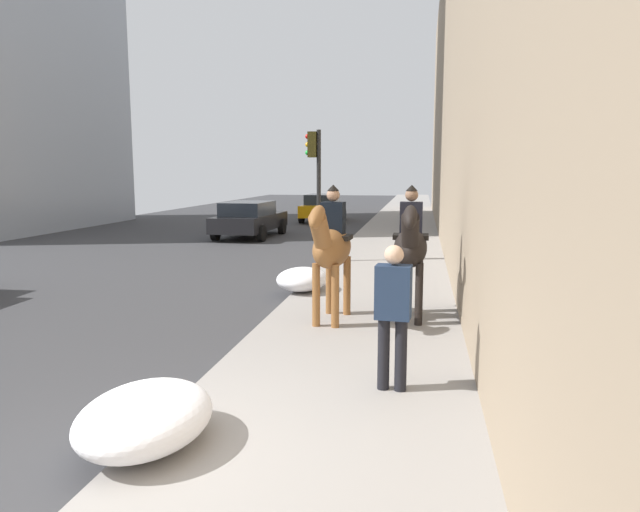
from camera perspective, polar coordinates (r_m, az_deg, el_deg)
The scene contains 9 objects.
sidewalk_slab at distance 5.21m, azimuth -2.30°, elevation -21.44°, with size 120.00×3.32×0.12m, color gray.
mounted_horse_near at distance 9.75m, azimuth 1.10°, elevation 0.95°, with size 2.15×0.69×2.30m.
mounted_horse_far at distance 10.00m, azimuth 8.81°, elevation 1.01°, with size 2.15×0.60×2.30m.
pedestrian_greeting at distance 6.75m, azimuth 7.13°, elevation -5.03°, with size 0.29×0.42×1.70m.
car_near_lane at distance 23.67m, azimuth -6.88°, elevation 3.65°, with size 4.61×2.22×1.44m.
car_far_lane at distance 31.08m, azimuth 0.30°, elevation 4.78°, with size 4.55×2.03×1.44m.
traffic_light_near_curb at distance 16.35m, azimuth -0.43°, elevation 7.88°, with size 0.20×0.44×3.77m.
snow_pile_near at distance 5.84m, azimuth -16.67°, elevation -14.83°, with size 1.54×1.18×0.53m, color white.
snow_pile_far at distance 12.47m, azimuth -1.76°, elevation -2.27°, with size 1.40×1.08×0.49m, color white.
Camera 1 is at (-4.42, -2.62, 2.64)m, focal length 32.83 mm.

